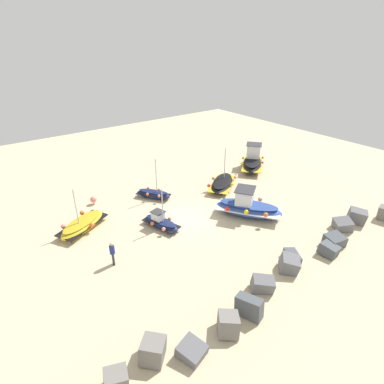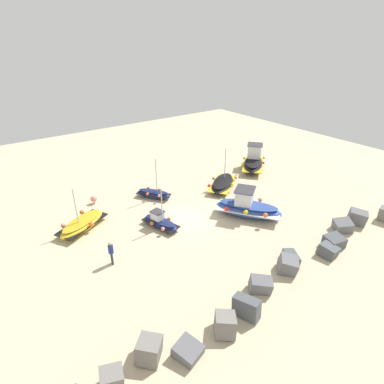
{
  "view_description": "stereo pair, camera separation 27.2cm",
  "coord_description": "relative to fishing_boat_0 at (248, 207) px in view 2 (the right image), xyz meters",
  "views": [
    {
      "loc": [
        12.27,
        16.7,
        12.69
      ],
      "look_at": [
        -2.06,
        -2.07,
        0.9
      ],
      "focal_mm": 29.44,
      "sensor_mm": 36.0,
      "label": 1
    },
    {
      "loc": [
        12.05,
        16.86,
        12.69
      ],
      "look_at": [
        -2.06,
        -2.07,
        0.9
      ],
      "focal_mm": 29.44,
      "sensor_mm": 36.0,
      "label": 2
    }
  ],
  "objects": [
    {
      "name": "fishing_boat_4",
      "position": [
        -7.43,
        -6.42,
        0.09
      ],
      "size": [
        4.9,
        4.51,
        2.52
      ],
      "rotation": [
        0.0,
        0.0,
        3.83
      ],
      "color": "black",
      "rests_on": "ground_plane"
    },
    {
      "name": "fishing_boat_3",
      "position": [
        6.35,
        -2.64,
        -0.3
      ],
      "size": [
        1.84,
        3.27,
        3.22
      ],
      "rotation": [
        0.0,
        0.0,
        4.98
      ],
      "color": "navy",
      "rests_on": "ground_plane"
    },
    {
      "name": "fishing_boat_2",
      "position": [
        11.02,
        -5.82,
        -0.31
      ],
      "size": [
        4.3,
        3.25,
        3.44
      ],
      "rotation": [
        0.0,
        0.0,
        3.64
      ],
      "color": "gold",
      "rests_on": "ground_plane"
    },
    {
      "name": "fishing_boat_5",
      "position": [
        -1.75,
        -4.86,
        -0.29
      ],
      "size": [
        4.52,
        3.86,
        3.63
      ],
      "rotation": [
        0.0,
        0.0,
        0.6
      ],
      "color": "black",
      "rests_on": "ground_plane"
    },
    {
      "name": "ground_plane",
      "position": [
        4.17,
        -2.35,
        -0.72
      ],
      "size": [
        57.77,
        57.77,
        0.0
      ],
      "primitive_type": "plane",
      "color": "beige"
    },
    {
      "name": "person_walking",
      "position": [
        10.93,
        -0.82,
        0.21
      ],
      "size": [
        0.32,
        0.32,
        1.61
      ],
      "rotation": [
        0.0,
        0.0,
        6.0
      ],
      "color": "#2D2D38",
      "rests_on": "ground_plane"
    },
    {
      "name": "fishing_boat_0",
      "position": [
        0.0,
        0.0,
        0.0
      ],
      "size": [
        4.67,
        5.46,
        2.31
      ],
      "rotation": [
        0.0,
        0.0,
        5.31
      ],
      "color": "#2D4C9E",
      "rests_on": "ground_plane"
    },
    {
      "name": "mooring_buoy_0",
      "position": [
        8.92,
        -9.05,
        -0.29
      ],
      "size": [
        0.54,
        0.54,
        0.7
      ],
      "color": "#3F3F42",
      "rests_on": "ground_plane"
    },
    {
      "name": "breakwater_rocks",
      "position": [
        3.41,
        6.39,
        -0.29
      ],
      "size": [
        24.8,
        2.96,
        1.34
      ],
      "color": "slate",
      "rests_on": "ground_plane"
    },
    {
      "name": "fishing_boat_1",
      "position": [
        4.35,
        -6.99,
        -0.34
      ],
      "size": [
        2.56,
        3.1,
        3.65
      ],
      "rotation": [
        0.0,
        0.0,
        5.31
      ],
      "color": "navy",
      "rests_on": "ground_plane"
    }
  ]
}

